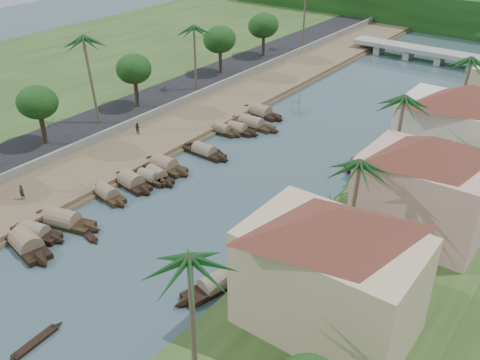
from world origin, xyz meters
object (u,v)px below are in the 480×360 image
Objects in this scene: person_near at (22,192)px; sampan_1 at (27,244)px; bridge at (425,52)px; building_near at (331,269)px.

sampan_1 is at bearing -51.21° from person_near.
person_near reaches higher than bridge.
person_near is at bearing 158.81° from sampan_1.
bridge is at bearing 59.75° from person_near.
bridge is at bearing 104.39° from building_near.
sampan_1 is (-27.62, -6.61, -5.96)m from building_near.
person_near is at bearing -176.14° from building_near.
building_near reaches higher than sampan_1.
bridge is at bearing 95.07° from sampan_1.
sampan_1 is (-8.63, -80.61, -1.30)m from bridge.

